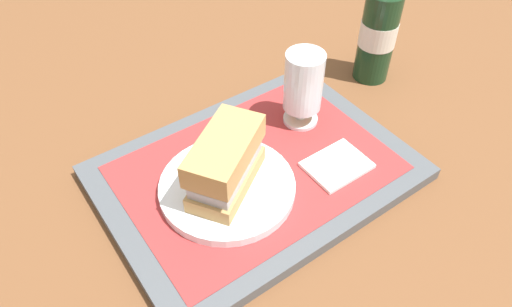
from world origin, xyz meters
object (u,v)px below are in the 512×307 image
(plate, at_px, (227,187))
(beer_bottle, at_px, (380,26))
(sandwich, at_px, (227,161))
(beer_glass, at_px, (303,87))

(plate, relative_size, beer_bottle, 0.71)
(beer_bottle, bearing_deg, sandwich, -165.75)
(sandwich, relative_size, beer_bottle, 0.54)
(beer_glass, bearing_deg, plate, -162.32)
(beer_bottle, bearing_deg, plate, -165.59)
(plate, bearing_deg, beer_glass, 17.68)
(beer_glass, distance_m, beer_bottle, 0.21)
(sandwich, distance_m, beer_glass, 0.18)
(plate, distance_m, sandwich, 0.05)
(plate, height_order, beer_glass, beer_glass)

